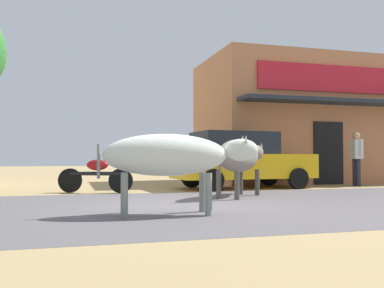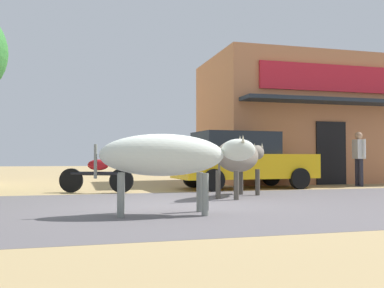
% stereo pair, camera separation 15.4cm
% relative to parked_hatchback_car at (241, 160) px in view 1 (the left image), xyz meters
% --- Properties ---
extents(ground, '(80.00, 80.00, 0.00)m').
position_rel_parked_hatchback_car_xyz_m(ground, '(-2.93, -4.13, -0.84)').
color(ground, tan).
extents(asphalt_road, '(72.00, 6.32, 0.00)m').
position_rel_parked_hatchback_car_xyz_m(asphalt_road, '(-2.93, -4.13, -0.84)').
color(asphalt_road, '#5C575A').
rests_on(asphalt_road, ground).
extents(storefront_right_club, '(8.61, 5.32, 4.57)m').
position_rel_parked_hatchback_car_xyz_m(storefront_right_club, '(4.41, 3.14, 1.45)').
color(storefront_right_club, '#C27A50').
rests_on(storefront_right_club, ground).
extents(parked_hatchback_car, '(4.19, 2.06, 1.64)m').
position_rel_parked_hatchback_car_xyz_m(parked_hatchback_car, '(0.00, 0.00, 0.00)').
color(parked_hatchback_car, yellow).
rests_on(parked_hatchback_car, ground).
extents(parked_motorcycle, '(1.84, 0.78, 1.06)m').
position_rel_parked_hatchback_car_xyz_m(parked_motorcycle, '(-4.16, -0.51, -0.37)').
color(parked_motorcycle, black).
rests_on(parked_motorcycle, ground).
extents(cow_near_brown, '(2.58, 0.98, 1.27)m').
position_rel_parked_hatchback_car_xyz_m(cow_near_brown, '(-3.31, -5.13, 0.09)').
color(cow_near_brown, silver).
rests_on(cow_near_brown, ground).
extents(cow_far_dark, '(2.05, 2.11, 1.31)m').
position_rel_parked_hatchback_car_xyz_m(cow_far_dark, '(-1.06, -2.55, 0.08)').
color(cow_far_dark, gray).
rests_on(cow_far_dark, ground).
extents(pedestrian_by_shop, '(0.33, 0.61, 1.70)m').
position_rel_parked_hatchback_car_xyz_m(pedestrian_by_shop, '(3.89, -0.08, 0.16)').
color(pedestrian_by_shop, '#262633').
rests_on(pedestrian_by_shop, ground).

